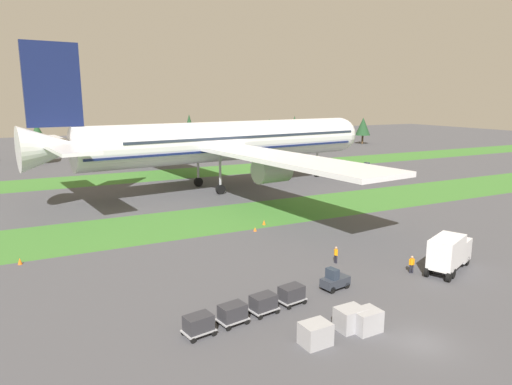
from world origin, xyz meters
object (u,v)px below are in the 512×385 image
at_px(cargo_dolly_lead, 291,293).
at_px(taxiway_marker_1, 264,222).
at_px(ground_crew_marshaller, 336,254).
at_px(uld_container_0, 315,334).
at_px(pushback_tractor, 366,167).
at_px(uld_container_2, 366,321).
at_px(taxiway_marker_2, 255,229).
at_px(cargo_dolly_fourth, 198,324).
at_px(cargo_dolly_third, 233,313).
at_px(uld_container_1, 350,319).
at_px(airliner, 220,141).
at_px(ground_crew_loader, 412,264).
at_px(catering_truck, 449,251).
at_px(cargo_dolly_second, 263,303).
at_px(taxiway_marker_0, 20,261).
at_px(baggage_tug, 335,280).

distance_m(cargo_dolly_lead, taxiway_marker_1, 24.11).
bearing_deg(ground_crew_marshaller, uld_container_0, 138.56).
bearing_deg(pushback_tractor, uld_container_2, 133.33).
bearing_deg(uld_container_2, uld_container_0, 178.57).
bearing_deg(taxiway_marker_2, cargo_dolly_lead, -108.70).
bearing_deg(cargo_dolly_fourth, cargo_dolly_third, 90.00).
bearing_deg(uld_container_1, pushback_tractor, 49.10).
bearing_deg(cargo_dolly_fourth, airliner, 146.15).
height_order(ground_crew_marshaller, ground_crew_loader, same).
xyz_separation_m(uld_container_0, uld_container_1, (3.46, 0.65, 0.04)).
xyz_separation_m(airliner, cargo_dolly_fourth, (-22.22, -49.26, -7.88)).
distance_m(cargo_dolly_fourth, pushback_tractor, 80.70).
bearing_deg(uld_container_1, catering_truck, 17.45).
bearing_deg(cargo_dolly_second, ground_crew_loader, 84.06).
xyz_separation_m(ground_crew_marshaller, uld_container_1, (-7.40, -11.70, -0.12)).
relative_size(cargo_dolly_lead, taxiway_marker_0, 3.51).
bearing_deg(cargo_dolly_fourth, catering_truck, 82.44).
distance_m(catering_truck, pushback_tractor, 62.81).
bearing_deg(taxiway_marker_1, airliner, 80.20).
distance_m(catering_truck, uld_container_1, 16.80).
xyz_separation_m(cargo_dolly_third, taxiway_marker_0, (-14.16, 21.30, -0.58)).
relative_size(airliner, pushback_tractor, 29.88).
bearing_deg(taxiway_marker_0, cargo_dolly_third, -56.39).
bearing_deg(catering_truck, cargo_dolly_lead, -115.14).
xyz_separation_m(cargo_dolly_third, pushback_tractor, (57.40, 53.20, -0.10)).
height_order(baggage_tug, uld_container_0, baggage_tug).
bearing_deg(cargo_dolly_third, cargo_dolly_fourth, -90.00).
xyz_separation_m(pushback_tractor, ground_crew_loader, (-37.81, -51.65, 0.13)).
xyz_separation_m(cargo_dolly_fourth, taxiway_marker_2, (15.39, 21.58, -0.67)).
xyz_separation_m(ground_crew_loader, uld_container_1, (-12.24, -6.13, -0.12)).
height_order(baggage_tug, taxiway_marker_0, baggage_tug).
xyz_separation_m(catering_truck, uld_container_2, (-15.13, -5.78, -1.14)).
bearing_deg(taxiway_marker_1, pushback_tractor, 35.22).
bearing_deg(taxiway_marker_2, uld_container_2, -99.29).
bearing_deg(uld_container_2, taxiway_marker_0, 130.01).
distance_m(baggage_tug, taxiway_marker_0, 31.58).
relative_size(airliner, catering_truck, 11.19).
height_order(airliner, uld_container_1, airliner).
bearing_deg(cargo_dolly_third, cargo_dolly_lead, 90.00).
height_order(pushback_tractor, uld_container_1, pushback_tractor).
xyz_separation_m(baggage_tug, uld_container_0, (-6.79, -7.03, -0.02)).
bearing_deg(taxiway_marker_0, ground_crew_loader, -30.35).
distance_m(airliner, baggage_tug, 48.44).
xyz_separation_m(baggage_tug, uld_container_1, (-3.33, -6.39, 0.01)).
xyz_separation_m(catering_truck, uld_container_0, (-19.46, -5.67, -1.16)).
height_order(airliner, pushback_tractor, airliner).
bearing_deg(airliner, cargo_dolly_second, -25.49).
relative_size(cargo_dolly_second, uld_container_0, 1.21).
bearing_deg(ground_crew_marshaller, cargo_dolly_lead, 124.17).
xyz_separation_m(baggage_tug, cargo_dolly_second, (-7.81, -1.32, 0.10)).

